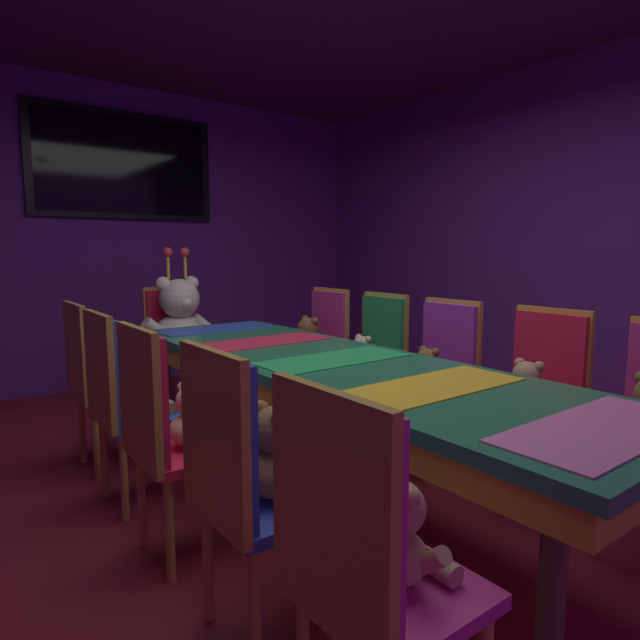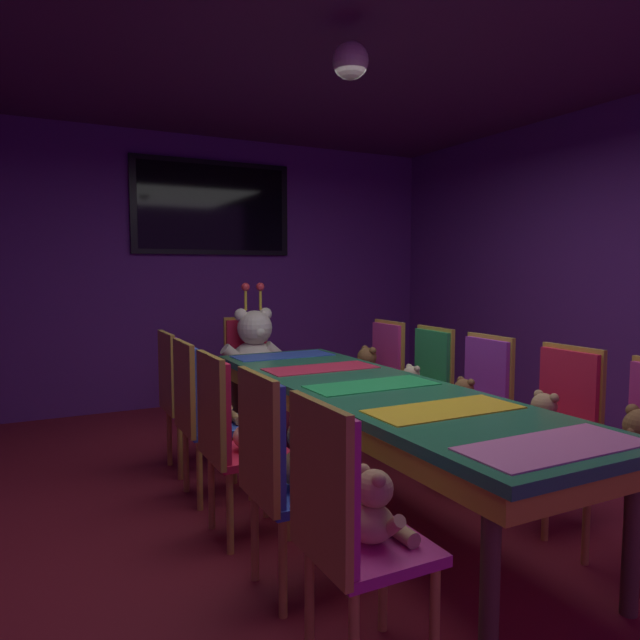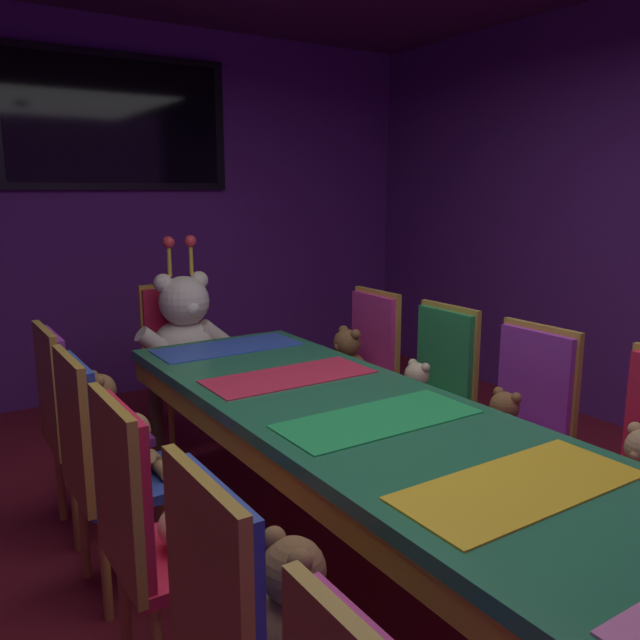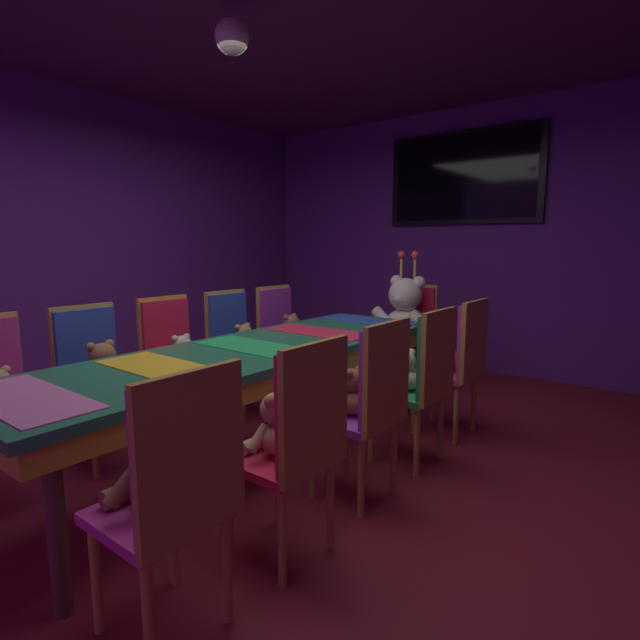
% 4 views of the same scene
% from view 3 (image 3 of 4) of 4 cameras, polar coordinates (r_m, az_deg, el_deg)
% --- Properties ---
extents(ground_plane, '(7.90, 7.90, 0.00)m').
position_cam_3_polar(ground_plane, '(2.75, 4.90, -23.37)').
color(ground_plane, maroon).
extents(wall_back, '(5.20, 0.12, 2.80)m').
position_cam_3_polar(wall_back, '(5.17, -17.41, 9.10)').
color(wall_back, '#59267F').
rests_on(wall_back, ground_plane).
extents(banquet_table, '(0.90, 3.06, 0.75)m').
position_cam_3_polar(banquet_table, '(2.44, 5.17, -10.61)').
color(banquet_table, '#26724C').
rests_on(banquet_table, ground_plane).
extents(chair_left_1, '(0.42, 0.41, 0.98)m').
position_cam_3_polar(chair_left_1, '(1.63, -7.08, -25.39)').
color(chair_left_1, '#2D47B2').
rests_on(chair_left_1, ground_plane).
extents(teddy_left_1, '(0.26, 0.34, 0.32)m').
position_cam_3_polar(teddy_left_1, '(1.69, -2.19, -23.94)').
color(teddy_left_1, olive).
rests_on(teddy_left_1, chair_left_1).
extents(chair_left_2, '(0.42, 0.41, 0.98)m').
position_cam_3_polar(chair_left_2, '(2.11, -15.24, -16.57)').
color(chair_left_2, red).
rests_on(chair_left_2, ground_plane).
extents(teddy_left_2, '(0.22, 0.29, 0.27)m').
position_cam_3_polar(teddy_left_2, '(2.16, -11.45, -16.35)').
color(teddy_left_2, beige).
rests_on(teddy_left_2, chair_left_2).
extents(chair_left_3, '(0.42, 0.41, 0.98)m').
position_cam_3_polar(chair_left_3, '(2.62, -19.12, -11.02)').
color(chair_left_3, '#2D47B2').
rests_on(chair_left_3, ground_plane).
extents(teddy_left_3, '(0.22, 0.29, 0.27)m').
position_cam_3_polar(teddy_left_3, '(2.66, -16.06, -10.95)').
color(teddy_left_3, '#9E7247').
rests_on(teddy_left_3, chair_left_3).
extents(chair_left_4, '(0.42, 0.41, 0.98)m').
position_cam_3_polar(chair_left_4, '(3.14, -21.30, -7.45)').
color(chair_left_4, purple).
rests_on(chair_left_4, ground_plane).
extents(teddy_left_4, '(0.24, 0.31, 0.29)m').
position_cam_3_polar(teddy_left_4, '(3.17, -18.71, -7.32)').
color(teddy_left_4, olive).
rests_on(teddy_left_4, chair_left_4).
extents(chair_right_2, '(0.42, 0.41, 0.98)m').
position_cam_3_polar(chair_right_2, '(3.05, 17.68, -7.75)').
color(chair_right_2, purple).
rests_on(chair_right_2, ground_plane).
extents(teddy_right_2, '(0.21, 0.28, 0.26)m').
position_cam_3_polar(teddy_right_2, '(2.95, 15.87, -8.80)').
color(teddy_right_2, brown).
rests_on(teddy_right_2, chair_right_2).
extents(chair_right_3, '(0.42, 0.41, 0.98)m').
position_cam_3_polar(chair_right_3, '(3.43, 10.26, -5.23)').
color(chair_right_3, '#268C4C').
rests_on(chair_right_3, ground_plane).
extents(teddy_right_3, '(0.21, 0.27, 0.26)m').
position_cam_3_polar(teddy_right_3, '(3.34, 8.46, -6.10)').
color(teddy_right_3, beige).
rests_on(teddy_right_3, chair_right_3).
extents(chair_right_4, '(0.42, 0.41, 0.98)m').
position_cam_3_polar(chair_right_4, '(3.86, 4.09, -3.17)').
color(chair_right_4, '#CC338C').
rests_on(chair_right_4, ground_plane).
extents(teddy_right_4, '(0.27, 0.34, 0.32)m').
position_cam_3_polar(teddy_right_4, '(3.77, 2.31, -3.48)').
color(teddy_right_4, brown).
rests_on(teddy_right_4, chair_right_4).
extents(throne_chair, '(0.41, 0.42, 0.98)m').
position_cam_3_polar(throne_chair, '(4.21, -12.54, -2.17)').
color(throne_chair, red).
rests_on(throne_chair, ground_plane).
extents(king_teddy_bear, '(0.65, 0.51, 0.84)m').
position_cam_3_polar(king_teddy_bear, '(4.03, -11.78, -0.86)').
color(king_teddy_bear, silver).
rests_on(king_teddy_bear, throne_chair).
extents(wall_tv, '(1.67, 0.06, 0.97)m').
position_cam_3_polar(wall_tv, '(5.10, -17.56, 16.39)').
color(wall_tv, black).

